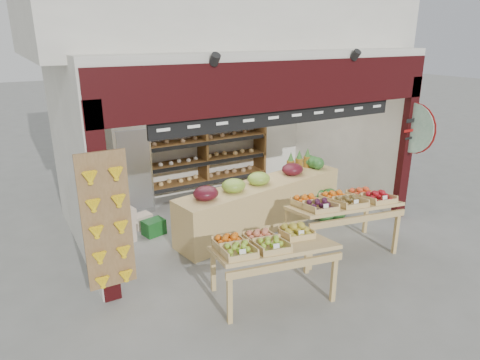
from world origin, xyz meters
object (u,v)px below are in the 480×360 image
at_px(mid_counter, 262,203).
at_px(refrigerator, 130,166).
at_px(watermelon_pile, 328,207).
at_px(display_table_left, 265,245).
at_px(cardboard_stack, 135,225).
at_px(display_table_right, 343,203).
at_px(back_shelving, 203,145).

bearing_deg(mid_counter, refrigerator, 131.50).
bearing_deg(watermelon_pile, display_table_left, -147.23).
height_order(refrigerator, watermelon_pile, refrigerator).
xyz_separation_m(cardboard_stack, watermelon_pile, (3.49, -0.98, -0.02)).
height_order(refrigerator, display_table_right, refrigerator).
height_order(back_shelving, mid_counter, back_shelving).
bearing_deg(mid_counter, display_table_left, -121.63).
height_order(refrigerator, mid_counter, refrigerator).
height_order(back_shelving, cardboard_stack, back_shelving).
distance_m(mid_counter, watermelon_pile, 1.42).
relative_size(refrigerator, mid_counter, 0.52).
height_order(display_table_left, watermelon_pile, display_table_left).
relative_size(back_shelving, cardboard_stack, 3.01).
bearing_deg(back_shelving, watermelon_pile, -57.11).
relative_size(back_shelving, display_table_left, 1.76).
height_order(back_shelving, display_table_left, back_shelving).
bearing_deg(display_table_left, refrigerator, 99.38).
relative_size(back_shelving, refrigerator, 1.64).
distance_m(refrigerator, watermelon_pile, 3.93).
bearing_deg(mid_counter, back_shelving, 94.16).
height_order(back_shelving, display_table_right, back_shelving).
relative_size(refrigerator, display_table_left, 1.07).
xyz_separation_m(display_table_left, display_table_right, (1.79, 0.49, 0.06)).
bearing_deg(watermelon_pile, display_table_right, -122.75).
distance_m(back_shelving, cardboard_stack, 2.56).
bearing_deg(mid_counter, watermelon_pile, -9.81).
xyz_separation_m(back_shelving, refrigerator, (-1.63, -0.11, -0.20)).
xyz_separation_m(back_shelving, watermelon_pile, (1.52, -2.36, -0.90)).
bearing_deg(cardboard_stack, display_table_left, -69.29).
xyz_separation_m(cardboard_stack, display_table_left, (0.98, -2.60, 0.55)).
bearing_deg(display_table_right, cardboard_stack, 142.79).
distance_m(cardboard_stack, mid_counter, 2.26).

